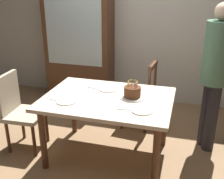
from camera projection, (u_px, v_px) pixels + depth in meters
ground at (108, 155)px, 3.32m from camera, size 6.40×6.40×0.00m
back_wall at (140, 24)px, 4.49m from camera, size 6.40×0.10×2.60m
dining_table at (108, 105)px, 3.07m from camera, size 1.42×1.03×0.76m
birthday_cake at (132, 93)px, 3.01m from camera, size 0.28×0.28×0.19m
plate_near_celebrant at (66, 101)px, 2.93m from camera, size 0.22×0.22×0.01m
plate_far_side at (108, 89)px, 3.26m from camera, size 0.22×0.22×0.01m
plate_near_guest at (142, 110)px, 2.72m from camera, size 0.22×0.22×0.01m
fork_near_celebrant at (53, 100)px, 2.97m from camera, size 0.18×0.05×0.01m
fork_far_side at (94, 88)px, 3.28m from camera, size 0.18×0.06×0.01m
fork_near_guest at (126, 110)px, 2.74m from camera, size 0.18×0.05×0.01m
chair_spindle_back at (139, 96)px, 3.84m from camera, size 0.48×0.48×0.95m
chair_upholstered at (18, 108)px, 3.31m from camera, size 0.47×0.46×0.95m
person_guest at (215, 71)px, 3.13m from camera, size 0.32×0.32×1.75m
china_cabinet at (79, 45)px, 4.60m from camera, size 1.10×0.45×1.90m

